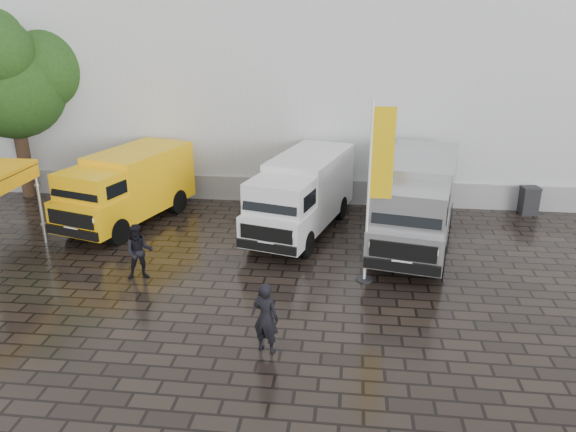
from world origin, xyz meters
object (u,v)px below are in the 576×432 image
van_yellow (127,189)px  van_silver (416,204)px  flagpole (376,183)px  person_front (266,318)px  person_tent (139,252)px  wheelie_bin (529,200)px  van_white (302,196)px

van_yellow → van_silver: van_silver is taller
van_silver → flagpole: size_ratio=1.25×
person_front → van_yellow: bearing=-30.9°
van_yellow → person_tent: size_ratio=3.37×
van_silver → wheelie_bin: bearing=49.2°
flagpole → person_tent: (-6.69, -0.62, -2.12)m
van_silver → wheelie_bin: size_ratio=6.12×
van_white → person_front: bearing=-75.6°
person_tent → person_front: bearing=-56.1°
flagpole → person_front: bearing=-122.2°
van_yellow → van_white: van_white is taller
flagpole → person_tent: size_ratio=3.15×
van_yellow → person_tent: (2.06, -4.38, -0.46)m
flagpole → van_silver: bearing=62.6°
van_silver → van_white: bearing=-179.8°
van_silver → wheelie_bin: van_silver is taller
van_silver → person_front: size_ratio=3.81×
van_yellow → person_front: bearing=-33.8°
van_white → person_front: (-0.11, -7.56, -0.45)m
van_yellow → van_silver: bearing=12.0°
van_yellow → wheelie_bin: size_ratio=5.22×
person_tent → wheelie_bin: bearing=11.0°
flagpole → person_tent: 7.05m
van_yellow → wheelie_bin: bearing=27.4°
van_white → person_tent: van_white is taller
van_white → person_tent: 6.09m
person_tent → flagpole: bearing=-12.7°
van_white → flagpole: size_ratio=1.16×
person_front → wheelie_bin: bearing=-109.8°
van_yellow → flagpole: (8.75, -3.75, 1.65)m
van_silver → person_tent: 8.91m
wheelie_bin → person_front: (-8.65, -10.43, 0.33)m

